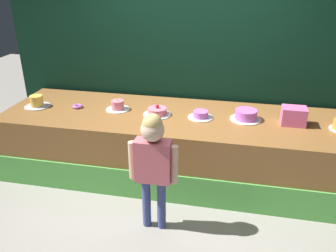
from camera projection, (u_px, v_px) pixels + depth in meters
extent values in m
plane|color=gray|center=(169.00, 202.00, 3.77)|extent=(12.00, 12.00, 0.00)
cube|color=brown|center=(178.00, 146.00, 4.13)|extent=(4.10, 1.17, 0.77)
cube|color=#59B24C|center=(168.00, 189.00, 3.69)|extent=(4.10, 0.02, 0.35)
cube|color=black|center=(189.00, 54.00, 4.35)|extent=(4.72, 0.08, 2.67)
cylinder|color=#3F4C8C|center=(147.00, 202.00, 3.33)|extent=(0.08, 0.08, 0.53)
cylinder|color=#3F4C8C|center=(162.00, 204.00, 3.30)|extent=(0.08, 0.08, 0.53)
cube|color=#D86672|center=(153.00, 161.00, 3.12)|extent=(0.33, 0.15, 0.41)
cylinder|color=beige|center=(132.00, 160.00, 3.16)|extent=(0.07, 0.07, 0.37)
cylinder|color=beige|center=(175.00, 165.00, 3.09)|extent=(0.07, 0.07, 0.37)
sphere|color=beige|center=(152.00, 130.00, 2.99)|extent=(0.21, 0.21, 0.21)
sphere|color=tan|center=(152.00, 124.00, 2.97)|extent=(0.18, 0.18, 0.18)
cube|color=pink|center=(294.00, 116.00, 3.71)|extent=(0.26, 0.19, 0.19)
torus|color=#CC66D8|center=(78.00, 106.00, 4.19)|extent=(0.12, 0.12, 0.04)
cylinder|color=silver|center=(38.00, 106.00, 4.23)|extent=(0.31, 0.31, 0.01)
cylinder|color=#F2BF4C|center=(37.00, 101.00, 4.20)|extent=(0.15, 0.15, 0.13)
cylinder|color=white|center=(118.00, 109.00, 4.14)|extent=(0.28, 0.28, 0.01)
cylinder|color=pink|center=(118.00, 105.00, 4.11)|extent=(0.15, 0.15, 0.11)
cone|color=#F2E566|center=(117.00, 99.00, 4.08)|extent=(0.02, 0.02, 0.04)
cylinder|color=white|center=(157.00, 114.00, 3.99)|extent=(0.32, 0.32, 0.01)
cylinder|color=pink|center=(157.00, 111.00, 3.97)|extent=(0.22, 0.22, 0.07)
sphere|color=red|center=(157.00, 106.00, 3.95)|extent=(0.04, 0.04, 0.04)
cylinder|color=silver|center=(200.00, 117.00, 3.92)|extent=(0.28, 0.28, 0.01)
cylinder|color=#CC66D8|center=(201.00, 114.00, 3.90)|extent=(0.17, 0.17, 0.07)
cylinder|color=white|center=(245.00, 119.00, 3.87)|extent=(0.34, 0.34, 0.01)
cylinder|color=#CC66D8|center=(246.00, 114.00, 3.84)|extent=(0.24, 0.24, 0.10)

